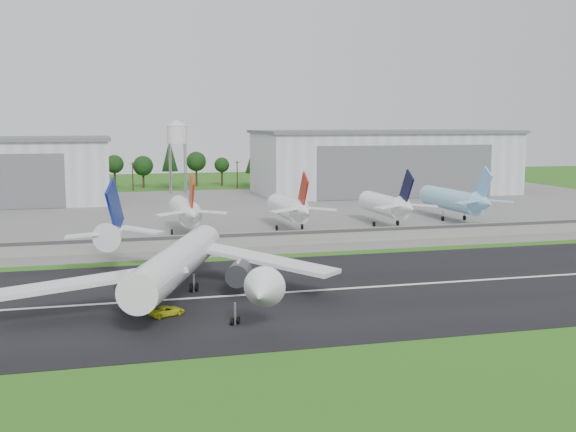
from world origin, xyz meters
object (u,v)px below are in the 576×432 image
object	(u,v)px
parked_jet_skyblue	(457,200)
parked_jet_navy	(388,205)
ground_vehicle	(167,311)
main_airliner	(179,271)
parked_jet_red_a	(186,211)
parked_jet_red_b	(291,208)

from	to	relation	value
parked_jet_skyblue	parked_jet_navy	bearing A→B (deg)	-167.79
ground_vehicle	parked_jet_skyblue	xyz separation A→B (m)	(90.57, 81.22, 5.43)
main_airliner	parked_jet_red_a	bearing A→B (deg)	-77.86
parked_jet_red_b	ground_vehicle	bearing A→B (deg)	-117.58
parked_jet_navy	parked_jet_skyblue	xyz separation A→B (m)	(23.26, 5.03, 0.17)
parked_jet_red_b	parked_jet_navy	xyz separation A→B (m)	(27.52, 0.01, 0.05)
main_airliner	parked_jet_red_b	world-z (taller)	main_airliner
parked_jet_red_a	parked_jet_navy	xyz separation A→B (m)	(55.06, -0.00, -0.03)
parked_jet_red_a	parked_jet_red_b	distance (m)	27.55
main_airliner	parked_jet_skyblue	distance (m)	113.49
ground_vehicle	parked_jet_red_b	bearing A→B (deg)	-51.06
parked_jet_red_a	parked_jet_red_b	xyz separation A→B (m)	(27.55, -0.01, -0.08)
ground_vehicle	parked_jet_navy	xyz separation A→B (m)	(67.31, 76.18, 5.27)
parked_jet_red_a	parked_jet_navy	size ratio (longest dim) A/B	1.00
ground_vehicle	parked_jet_navy	bearing A→B (deg)	-64.94
ground_vehicle	parked_jet_red_b	world-z (taller)	parked_jet_red_b
parked_jet_navy	main_airliner	bearing A→B (deg)	-133.91
main_airliner	parked_jet_navy	size ratio (longest dim) A/B	1.84
main_airliner	ground_vehicle	size ratio (longest dim) A/B	10.72
main_airliner	parked_jet_red_b	distance (m)	76.48
ground_vehicle	parked_jet_red_a	xyz separation A→B (m)	(12.24, 76.19, 5.29)
parked_jet_skyblue	parked_jet_red_b	bearing A→B (deg)	-174.33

